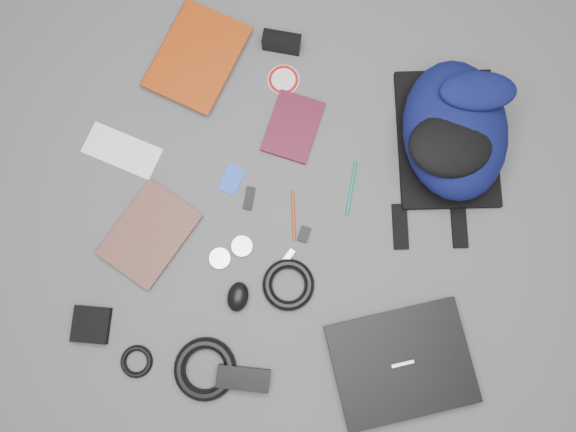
% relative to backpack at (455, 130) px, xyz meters
% --- Properties ---
extents(ground, '(4.00, 4.00, 0.00)m').
position_rel_backpack_xyz_m(ground, '(-0.38, -0.31, -0.09)').
color(ground, '#4F4F51').
rests_on(ground, ground).
extents(backpack, '(0.39, 0.49, 0.18)m').
position_rel_backpack_xyz_m(backpack, '(0.00, 0.00, 0.00)').
color(backpack, '#070B32').
rests_on(backpack, ground).
extents(laptop, '(0.43, 0.40, 0.03)m').
position_rel_backpack_xyz_m(laptop, '(-0.01, -0.62, -0.07)').
color(laptop, black).
rests_on(laptop, ground).
extents(textbook_red, '(0.27, 0.33, 0.03)m').
position_rel_backpack_xyz_m(textbook_red, '(-0.84, 0.10, -0.07)').
color(textbook_red, '#8C2C08').
rests_on(textbook_red, ground).
extents(comic_book, '(0.26, 0.30, 0.02)m').
position_rel_backpack_xyz_m(comic_book, '(-0.82, -0.41, -0.08)').
color(comic_book, '#BE540D').
rests_on(comic_book, ground).
extents(envelope, '(0.22, 0.13, 0.00)m').
position_rel_backpack_xyz_m(envelope, '(-0.87, -0.23, -0.09)').
color(envelope, white).
rests_on(envelope, ground).
extents(dvd_case, '(0.15, 0.20, 0.01)m').
position_rel_backpack_xyz_m(dvd_case, '(-0.43, -0.06, -0.08)').
color(dvd_case, '#3D0B1B').
rests_on(dvd_case, ground).
extents(compact_camera, '(0.11, 0.04, 0.06)m').
position_rel_backpack_xyz_m(compact_camera, '(-0.51, 0.17, -0.06)').
color(compact_camera, black).
rests_on(compact_camera, ground).
extents(sticker_disc, '(0.10, 0.10, 0.00)m').
position_rel_backpack_xyz_m(sticker_disc, '(-0.48, 0.07, -0.09)').
color(sticker_disc, white).
rests_on(sticker_disc, ground).
extents(pen_teal, '(0.02, 0.15, 0.01)m').
position_rel_backpack_xyz_m(pen_teal, '(-0.23, -0.20, -0.08)').
color(pen_teal, '#0C7463').
rests_on(pen_teal, ground).
extents(pen_red, '(0.04, 0.13, 0.01)m').
position_rel_backpack_xyz_m(pen_red, '(-0.37, -0.31, -0.09)').
color(pen_red, '#A9300D').
rests_on(pen_red, ground).
extents(id_badge, '(0.06, 0.09, 0.00)m').
position_rel_backpack_xyz_m(id_badge, '(-0.56, -0.24, -0.09)').
color(id_badge, blue).
rests_on(id_badge, ground).
extents(usb_black, '(0.03, 0.06, 0.01)m').
position_rel_backpack_xyz_m(usb_black, '(-0.50, -0.29, -0.08)').
color(usb_black, black).
rests_on(usb_black, ground).
extents(usb_silver, '(0.03, 0.04, 0.01)m').
position_rel_backpack_xyz_m(usb_silver, '(-0.36, -0.42, -0.09)').
color(usb_silver, silver).
rests_on(usb_silver, ground).
extents(key_fob, '(0.03, 0.04, 0.01)m').
position_rel_backpack_xyz_m(key_fob, '(-0.33, -0.35, -0.08)').
color(key_fob, black).
rests_on(key_fob, ground).
extents(mouse, '(0.06, 0.08, 0.04)m').
position_rel_backpack_xyz_m(mouse, '(-0.46, -0.55, -0.07)').
color(mouse, black).
rests_on(mouse, ground).
extents(headphone_left, '(0.07, 0.07, 0.01)m').
position_rel_backpack_xyz_m(headphone_left, '(-0.53, -0.46, -0.08)').
color(headphone_left, silver).
rests_on(headphone_left, ground).
extents(headphone_right, '(0.07, 0.07, 0.01)m').
position_rel_backpack_xyz_m(headphone_right, '(-0.48, -0.42, -0.08)').
color(headphone_right, '#B7B6B9').
rests_on(headphone_right, ground).
extents(cable_coil, '(0.18, 0.18, 0.03)m').
position_rel_backpack_xyz_m(cable_coil, '(-0.34, -0.49, -0.08)').
color(cable_coil, black).
rests_on(cable_coil, ground).
extents(power_brick, '(0.14, 0.07, 0.03)m').
position_rel_backpack_xyz_m(power_brick, '(-0.40, -0.75, -0.07)').
color(power_brick, black).
rests_on(power_brick, ground).
extents(power_cord_coil, '(0.17, 0.17, 0.03)m').
position_rel_backpack_xyz_m(power_cord_coil, '(-0.50, -0.75, -0.07)').
color(power_cord_coil, black).
rests_on(power_cord_coil, ground).
extents(pouch, '(0.11, 0.11, 0.02)m').
position_rel_backpack_xyz_m(pouch, '(-0.82, -0.71, -0.08)').
color(pouch, black).
rests_on(pouch, ground).
extents(earbud_coil, '(0.10, 0.10, 0.02)m').
position_rel_backpack_xyz_m(earbud_coil, '(-0.68, -0.77, -0.08)').
color(earbud_coil, black).
rests_on(earbud_coil, ground).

